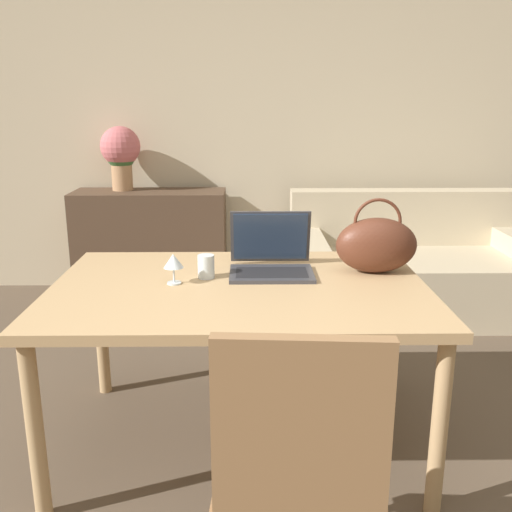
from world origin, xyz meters
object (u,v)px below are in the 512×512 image
(drinking_glass, at_px, (206,266))
(flower_vase, at_px, (121,152))
(couch, at_px, (411,272))
(laptop, at_px, (271,256))
(wine_glass, at_px, (173,262))
(chair, at_px, (298,466))
(handbag, at_px, (376,244))

(drinking_glass, relative_size, flower_vase, 0.21)
(couch, height_order, laptop, laptop)
(drinking_glass, bearing_deg, flower_vase, 111.30)
(drinking_glass, distance_m, flower_vase, 2.11)
(drinking_glass, bearing_deg, wine_glass, -147.89)
(couch, distance_m, drinking_glass, 2.10)
(drinking_glass, bearing_deg, couch, 49.27)
(chair, height_order, drinking_glass, chair)
(laptop, bearing_deg, wine_glass, -156.16)
(chair, relative_size, drinking_glass, 9.53)
(chair, xyz_separation_m, couch, (1.02, 2.57, -0.25))
(chair, height_order, handbag, handbag)
(couch, xyz_separation_m, wine_glass, (-1.46, -1.62, 0.54))
(wine_glass, height_order, flower_vase, flower_vase)
(chair, xyz_separation_m, drinking_glass, (-0.31, 1.02, 0.25))
(laptop, height_order, handbag, handbag)
(chair, relative_size, handbag, 2.69)
(handbag, bearing_deg, couch, 67.94)
(flower_vase, bearing_deg, chair, -70.23)
(handbag, distance_m, flower_vase, 2.41)
(laptop, bearing_deg, drinking_glass, -160.33)
(drinking_glass, distance_m, handbag, 0.74)
(chair, bearing_deg, laptop, 95.22)
(flower_vase, bearing_deg, couch, -10.86)
(chair, bearing_deg, drinking_glass, 110.48)
(wine_glass, bearing_deg, drinking_glass, 32.11)
(chair, distance_m, wine_glass, 1.08)
(drinking_glass, height_order, handbag, handbag)
(laptop, xyz_separation_m, wine_glass, (-0.40, -0.18, 0.02))
(flower_vase, bearing_deg, drinking_glass, -68.70)
(couch, bearing_deg, wine_glass, -131.89)
(couch, relative_size, wine_glass, 13.23)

